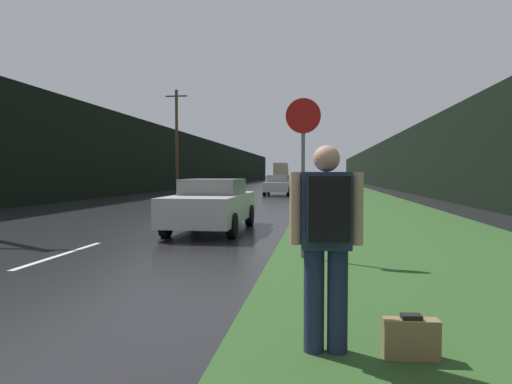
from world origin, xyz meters
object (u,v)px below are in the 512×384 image
Objects in this scene: hitchhiker_with_backpack at (326,236)px; suitcase at (411,339)px; car_passing_near at (212,204)px; car_passing_far at (278,185)px; stop_sign at (303,163)px; delivery_truck at (281,172)px.

hitchhiker_with_backpack reaches higher than suitcase.
car_passing_near is 1.08× the size of car_passing_far.
stop_sign is 0.44× the size of delivery_truck.
stop_sign is 1.62× the size of hitchhiker_with_backpack.
suitcase is (1.06, -4.49, -1.60)m from stop_sign.
hitchhiker_with_backpack reaches higher than car_passing_far.
delivery_truck is at bearing 94.94° from stop_sign.
stop_sign is 77.65m from delivery_truck.
hitchhiker_with_backpack is 0.44× the size of car_passing_far.
stop_sign is 4.79m from car_passing_near.
car_passing_far is (-2.63, 24.55, -1.04)m from stop_sign.
suitcase is 82.23m from delivery_truck.
stop_sign is at bearing 124.20° from car_passing_near.
car_passing_far is 52.98m from delivery_truck.
delivery_truck is (-6.69, 77.36, 0.07)m from stop_sign.
delivery_truck is (-7.75, 81.85, 1.67)m from suitcase.
suitcase is at bearing -76.68° from stop_sign.
car_passing_near is at bearing 105.83° from hitchhiker_with_backpack.
delivery_truck is at bearing 91.08° from hitchhiker_with_backpack.
car_passing_near is (-2.63, 3.87, -1.05)m from stop_sign.
car_passing_far is (-3.69, 29.04, 0.56)m from suitcase.
delivery_truck reaches higher than car_passing_near.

